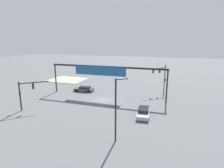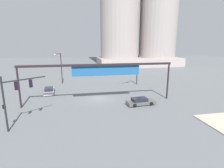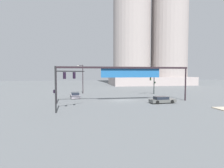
% 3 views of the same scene
% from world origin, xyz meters
% --- Properties ---
extents(ground_plane, '(215.13, 215.13, 0.00)m').
position_xyz_m(ground_plane, '(0.00, 0.00, 0.00)').
color(ground_plane, '#5B5F62').
extents(traffic_signal_near_corner, '(3.85, 3.45, 5.02)m').
position_xyz_m(traffic_signal_near_corner, '(10.05, 9.07, 3.37)').
color(traffic_signal_near_corner, black).
rests_on(traffic_signal_near_corner, ground).
extents(traffic_signal_opposite_side, '(4.25, 3.18, 6.33)m').
position_xyz_m(traffic_signal_opposite_side, '(-10.49, -9.57, 4.21)').
color(traffic_signal_opposite_side, black).
rests_on(traffic_signal_opposite_side, ground).
extents(streetlamp_curved_arm, '(1.56, 1.68, 7.55)m').
position_xyz_m(streetlamp_curved_arm, '(-7.53, 13.88, 4.37)').
color(streetlamp_curved_arm, black).
rests_on(streetlamp_curved_arm, ground).
extents(overhead_sign_gantry, '(24.95, 0.43, 6.57)m').
position_xyz_m(overhead_sign_gantry, '(0.37, -2.34, 5.58)').
color(overhead_sign_gantry, black).
rests_on(overhead_sign_gantry, ground).
extents(sedan_car_approaching, '(2.31, 5.00, 1.21)m').
position_xyz_m(sedan_car_approaching, '(-9.22, 5.26, 0.58)').
color(sedan_car_approaching, '#B9ADBB').
rests_on(sedan_car_approaching, ground).
extents(sedan_car_waiting_far, '(4.78, 2.11, 1.21)m').
position_xyz_m(sedan_car_waiting_far, '(6.36, -4.81, 0.57)').
color(sedan_car_waiting_far, '#4B4D4B').
rests_on(sedan_car_waiting_far, ground).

